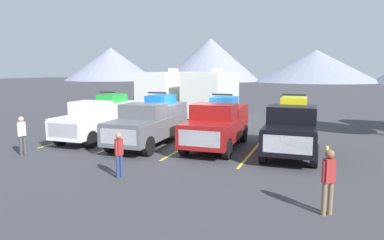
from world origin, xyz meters
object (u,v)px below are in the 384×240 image
Objects in this scene: pickup_truck_c at (218,123)px; person_c at (328,178)px; pickup_truck_d at (292,127)px; person_b at (119,152)px; pickup_truck_b at (150,121)px; camper_trailer_b at (213,93)px; person_a at (22,133)px; camper_trailer_a at (169,92)px; pickup_truck_a at (100,118)px.

pickup_truck_c reaches higher than person_c.
person_b is (-5.31, -5.69, -0.31)m from pickup_truck_d.
pickup_truck_b is 3.39m from pickup_truck_c.
camper_trailer_b is 14.72m from person_b.
camper_trailer_a is at bearing 85.37° from person_a.
pickup_truck_c reaches higher than pickup_truck_a.
camper_trailer_a is (-6.51, 8.56, 0.84)m from pickup_truck_c.
pickup_truck_b is at bearing 143.91° from person_c.
person_c is at bearing -53.00° from camper_trailer_a.
pickup_truck_c is 0.63× the size of camper_trailer_b.
camper_trailer_a is 0.94× the size of camper_trailer_b.
pickup_truck_c is 3.47m from pickup_truck_d.
person_c is at bearing -53.29° from pickup_truck_c.
camper_trailer_a reaches higher than pickup_truck_a.
person_a is (-1.06, -13.13, -1.04)m from camper_trailer_a.
camper_trailer_b is 5.47× the size of person_b.
camper_trailer_a reaches higher than pickup_truck_d.
person_a reaches higher than person_b.
camper_trailer_a is at bearing -175.58° from camper_trailer_b.
pickup_truck_a is 1.07× the size of pickup_truck_d.
pickup_truck_c is at bearing -52.77° from camper_trailer_a.
pickup_truck_d is (6.81, 0.46, 0.03)m from pickup_truck_b.
pickup_truck_d reaches higher than person_a.
person_a is 12.64m from person_c.
pickup_truck_c is (3.34, 0.57, -0.00)m from pickup_truck_b.
pickup_truck_b is 0.71× the size of camper_trailer_a.
pickup_truck_a is 9.79m from camper_trailer_b.
pickup_truck_c is 3.17× the size of person_c.
camper_trailer_b is (3.52, 0.27, 0.00)m from camper_trailer_a.
pickup_truck_b is 9.45m from camper_trailer_b.
camper_trailer_b is at bearing 117.13° from person_c.
pickup_truck_a is at bearing 130.62° from person_b.
camper_trailer_b reaches higher than person_b.
pickup_truck_b is 3.32× the size of person_c.
pickup_truck_c is 1.04× the size of pickup_truck_d.
pickup_truck_d is 11.06m from camper_trailer_b.
camper_trailer_a is at bearing 108.00° from person_b.
pickup_truck_b is at bearing 43.36° from person_a.
pickup_truck_b is 1.04× the size of pickup_truck_c.
person_c is (12.48, -2.02, 0.01)m from person_a.
pickup_truck_a is at bearing 77.77° from person_a.
camper_trailer_b reaches higher than person_c.
pickup_truck_d reaches higher than pickup_truck_a.
camper_trailer_b is at bearing 125.82° from pickup_truck_d.
person_b is at bearing -133.02° from pickup_truck_d.
camper_trailer_a is at bearing 109.12° from pickup_truck_b.
pickup_truck_c is at bearing 1.87° from pickup_truck_a.
pickup_truck_a is 1.02× the size of pickup_truck_c.
person_a is at bearing 170.81° from person_c.
person_b is at bearing -49.38° from pickup_truck_a.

